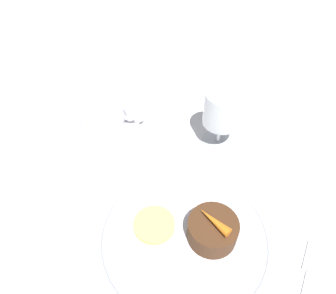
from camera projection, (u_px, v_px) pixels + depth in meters
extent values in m
plane|color=white|center=(186.00, 211.00, 0.55)|extent=(3.00, 3.00, 0.00)
cylinder|color=white|center=(184.00, 238.00, 0.51)|extent=(0.28, 0.28, 0.01)
torus|color=#999EA8|center=(184.00, 236.00, 0.50)|extent=(0.26, 0.26, 0.00)
cylinder|color=white|center=(109.00, 120.00, 0.69)|extent=(0.13, 0.13, 0.01)
torus|color=#999EA8|center=(109.00, 119.00, 0.69)|extent=(0.12, 0.12, 0.00)
cylinder|color=white|center=(105.00, 108.00, 0.67)|extent=(0.08, 0.08, 0.05)
cylinder|color=#331E0F|center=(105.00, 107.00, 0.67)|extent=(0.07, 0.07, 0.04)
torus|color=white|center=(127.00, 114.00, 0.66)|extent=(0.04, 0.01, 0.04)
cube|color=silver|center=(115.00, 129.00, 0.67)|extent=(0.06, 0.07, 0.00)
ellipsoid|color=silver|center=(139.00, 120.00, 0.68)|extent=(0.03, 0.03, 0.00)
cylinder|color=silver|center=(218.00, 140.00, 0.66)|extent=(0.06, 0.06, 0.01)
cylinder|color=silver|center=(219.00, 131.00, 0.64)|extent=(0.01, 0.01, 0.05)
cylinder|color=silver|center=(223.00, 108.00, 0.59)|extent=(0.07, 0.07, 0.07)
cylinder|color=#470A14|center=(222.00, 114.00, 0.60)|extent=(0.06, 0.06, 0.04)
cube|color=silver|center=(313.00, 257.00, 0.49)|extent=(0.03, 0.05, 0.01)
cylinder|color=#4C2D19|center=(213.00, 230.00, 0.49)|extent=(0.08, 0.08, 0.04)
cone|color=orange|center=(214.00, 221.00, 0.47)|extent=(0.05, 0.03, 0.01)
cylinder|color=#EFE075|center=(154.00, 225.00, 0.51)|extent=(0.06, 0.06, 0.01)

